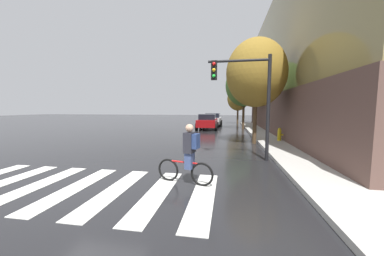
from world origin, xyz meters
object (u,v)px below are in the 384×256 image
object	(u,v)px
sedan_mid	(208,121)
traffic_light_near	(247,90)
street_tree_mid	(244,85)
street_tree_near	(256,73)
street_tree_far	(238,99)
cyclist	(188,154)
sedan_far	(213,119)
fire_hydrant	(279,134)

from	to	relation	value
sedan_mid	traffic_light_near	xyz separation A→B (m)	(2.70, -12.26, 2.07)
sedan_mid	street_tree_mid	size ratio (longest dim) A/B	0.68
street_tree_near	street_tree_far	world-z (taller)	street_tree_near
cyclist	traffic_light_near	bearing A→B (deg)	59.61
sedan_mid	sedan_far	world-z (taller)	sedan_mid
sedan_mid	sedan_far	distance (m)	4.08
fire_hydrant	street_tree_mid	distance (m)	9.35
fire_hydrant	street_tree_far	xyz separation A→B (m)	(-1.74, 15.73, 2.88)
sedan_mid	traffic_light_near	bearing A→B (deg)	-77.60
cyclist	street_tree_mid	xyz separation A→B (m)	(2.67, 16.10, 3.55)
sedan_mid	cyclist	size ratio (longest dim) A/B	2.63
fire_hydrant	street_tree_far	size ratio (longest dim) A/B	0.15
traffic_light_near	street_tree_mid	distance (m)	13.12
sedan_mid	fire_hydrant	size ratio (longest dim) A/B	5.71
fire_hydrant	street_tree_mid	bearing A→B (deg)	100.40
cyclist	street_tree_near	bearing A→B (deg)	69.84
sedan_far	traffic_light_near	world-z (taller)	traffic_light_near
street_tree_near	street_tree_far	distance (m)	16.18
fire_hydrant	sedan_mid	bearing A→B (deg)	123.64
sedan_far	traffic_light_near	distance (m)	16.65
cyclist	street_tree_near	distance (m)	8.44
sedan_mid	fire_hydrant	bearing A→B (deg)	-56.36
sedan_mid	street_tree_far	bearing A→B (deg)	67.52
sedan_mid	sedan_far	bearing A→B (deg)	86.45
sedan_mid	traffic_light_near	size ratio (longest dim) A/B	1.06
street_tree_near	street_tree_far	xyz separation A→B (m)	(-0.21, 16.16, -0.75)
sedan_mid	cyclist	distance (m)	15.39
cyclist	fire_hydrant	xyz separation A→B (m)	(4.21, 7.71, -0.31)
sedan_far	street_tree_far	size ratio (longest dim) A/B	0.88
street_tree_near	sedan_far	bearing A→B (deg)	105.21
sedan_far	street_tree_far	distance (m)	5.70
street_tree_mid	street_tree_near	bearing A→B (deg)	-89.96
cyclist	sedan_mid	bearing A→B (deg)	93.28
cyclist	street_tree_far	bearing A→B (deg)	83.99
sedan_far	cyclist	world-z (taller)	cyclist
street_tree_near	street_tree_far	size ratio (longest dim) A/B	1.22
sedan_far	traffic_light_near	xyz separation A→B (m)	(2.44, -16.34, 2.07)
cyclist	traffic_light_near	world-z (taller)	traffic_light_near
sedan_mid	street_tree_far	size ratio (longest dim) A/B	0.88
sedan_mid	street_tree_near	world-z (taller)	street_tree_near
street_tree_far	fire_hydrant	bearing A→B (deg)	-83.68
cyclist	street_tree_near	world-z (taller)	street_tree_near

